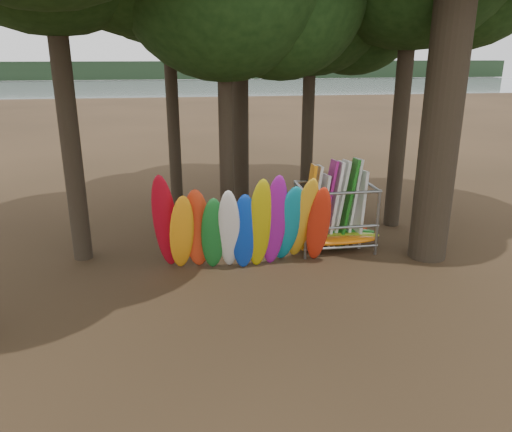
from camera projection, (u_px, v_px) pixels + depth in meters
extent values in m
plane|color=#47331E|center=(276.00, 280.00, 13.75)|extent=(120.00, 120.00, 0.00)
plane|color=gray|center=(194.00, 97.00, 70.05)|extent=(160.00, 160.00, 0.00)
cube|color=black|center=(185.00, 70.00, 116.33)|extent=(160.00, 4.00, 4.00)
cylinder|color=black|center=(60.00, 52.00, 13.41)|extent=(0.55, 0.55, 12.01)
cylinder|color=black|center=(170.00, 58.00, 17.35)|extent=(0.45, 0.45, 11.58)
cylinder|color=black|center=(240.00, 43.00, 18.58)|extent=(0.64, 0.64, 12.64)
cylinder|color=black|center=(309.00, 85.00, 18.37)|extent=(0.46, 0.46, 9.69)
cylinder|color=black|center=(225.00, 93.00, 14.68)|extent=(0.44, 0.44, 9.70)
cylinder|color=black|center=(405.00, 62.00, 16.46)|extent=(0.55, 0.55, 11.35)
cylinder|color=black|center=(454.00, 10.00, 13.18)|extent=(1.11, 1.11, 14.10)
ellipsoid|color=#B00C1D|center=(165.00, 223.00, 13.72)|extent=(0.86, 1.58, 3.15)
ellipsoid|color=#FF9D18|center=(182.00, 233.00, 13.71)|extent=(0.85, 1.56, 2.63)
ellipsoid|color=red|center=(197.00, 229.00, 13.93)|extent=(0.86, 1.16, 2.64)
ellipsoid|color=#196A28|center=(213.00, 234.00, 13.85)|extent=(0.68, 1.19, 2.46)
ellipsoid|color=silver|center=(229.00, 230.00, 13.75)|extent=(0.76, 1.57, 2.76)
ellipsoid|color=#0D37A8|center=(244.00, 232.00, 13.91)|extent=(0.73, 0.97, 2.49)
ellipsoid|color=#B1A00D|center=(260.00, 225.00, 13.85)|extent=(0.74, 1.23, 2.95)
ellipsoid|color=#8D178D|center=(274.00, 222.00, 13.96)|extent=(0.73, 1.30, 3.03)
ellipsoid|color=#0F859D|center=(288.00, 225.00, 14.23)|extent=(0.93, 1.63, 2.74)
ellipsoid|color=yellow|center=(303.00, 220.00, 14.26)|extent=(0.78, 1.89, 2.98)
ellipsoid|color=red|center=(318.00, 225.00, 14.24)|extent=(0.79, 1.52, 2.70)
ellipsoid|color=orange|center=(338.00, 241.00, 15.49)|extent=(2.58, 0.55, 0.24)
ellipsoid|color=#A4C019|center=(336.00, 238.00, 15.74)|extent=(2.93, 0.55, 0.24)
ellipsoid|color=#1E7D1B|center=(332.00, 234.00, 16.07)|extent=(2.88, 0.55, 0.24)
ellipsoid|color=red|center=(329.00, 230.00, 16.37)|extent=(2.62, 0.55, 0.24)
cube|color=orange|center=(308.00, 207.00, 15.66)|extent=(0.49, 0.77, 2.72)
cube|color=silver|center=(313.00, 207.00, 15.81)|extent=(0.50, 0.77, 2.66)
cube|color=silver|center=(321.00, 212.00, 15.75)|extent=(0.47, 0.79, 2.40)
cube|color=#9C1A77|center=(326.00, 204.00, 15.83)|extent=(0.60, 0.79, 2.82)
cube|color=white|center=(334.00, 205.00, 15.78)|extent=(0.55, 0.77, 2.79)
cube|color=white|center=(339.00, 203.00, 15.93)|extent=(0.61, 0.82, 2.79)
cube|color=#186B17|center=(347.00, 204.00, 15.74)|extent=(0.65, 0.77, 2.88)
cube|color=white|center=(351.00, 202.00, 16.00)|extent=(0.57, 0.83, 2.83)
cube|color=silver|center=(359.00, 209.00, 15.88)|extent=(0.35, 0.79, 2.49)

